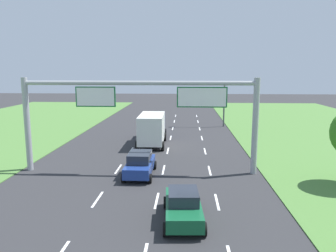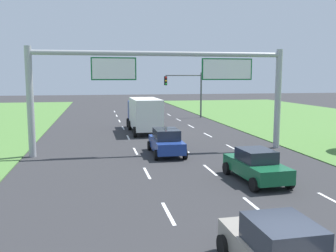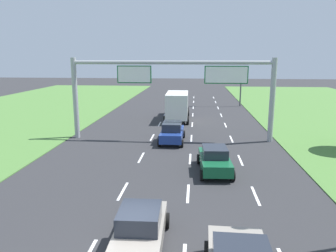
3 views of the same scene
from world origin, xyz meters
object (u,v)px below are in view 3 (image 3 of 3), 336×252
(car_near_red, at_px, (172,132))
(box_truck, at_px, (178,104))
(traffic_light_mast, at_px, (227,79))
(car_far_ahead, at_px, (215,160))
(sign_gantry, at_px, (174,83))
(car_lead_silver, at_px, (140,230))

(car_near_red, height_order, box_truck, box_truck)
(box_truck, height_order, traffic_light_mast, traffic_light_mast)
(car_far_ahead, xyz_separation_m, sign_gantry, (-3.07, 7.93, 4.11))
(car_lead_silver, xyz_separation_m, traffic_light_mast, (6.51, 37.14, 3.08))
(car_near_red, xyz_separation_m, box_truck, (-0.14, 10.51, 0.85))
(car_far_ahead, relative_size, traffic_light_mast, 0.77)
(traffic_light_mast, bearing_deg, box_truck, -121.49)
(car_lead_silver, height_order, box_truck, box_truck)
(car_near_red, distance_m, car_lead_silver, 15.86)
(car_far_ahead, bearing_deg, box_truck, 97.45)
(car_lead_silver, relative_size, box_truck, 0.57)
(traffic_light_mast, bearing_deg, car_far_ahead, -96.61)
(box_truck, bearing_deg, car_near_red, -90.13)
(car_near_red, bearing_deg, box_truck, 91.24)
(car_lead_silver, bearing_deg, sign_gantry, 88.10)
(car_lead_silver, xyz_separation_m, car_far_ahead, (3.22, 8.80, 0.00))
(box_truck, distance_m, sign_gantry, 10.17)
(car_lead_silver, bearing_deg, car_far_ahead, 68.51)
(car_near_red, distance_m, box_truck, 10.55)
(car_lead_silver, relative_size, car_far_ahead, 1.05)
(sign_gantry, height_order, traffic_light_mast, sign_gantry)
(car_far_ahead, distance_m, sign_gantry, 9.45)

